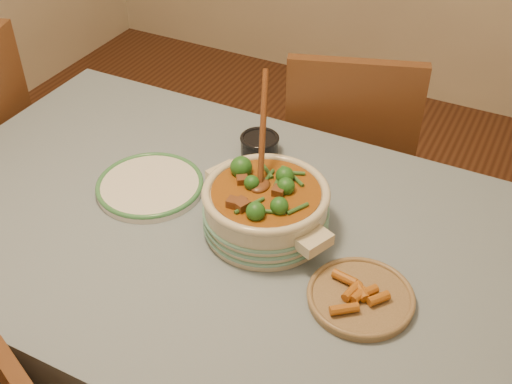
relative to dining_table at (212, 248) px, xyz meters
The scene contains 6 objects.
dining_table is the anchor object (origin of this frame).
stew_casserole 0.23m from the dining_table, 17.24° to the left, with size 0.41×0.41×0.38m.
white_plate 0.25m from the dining_table, 168.30° to the left, with size 0.32×0.32×0.03m.
condiment_bowl 0.36m from the dining_table, 94.67° to the left, with size 0.15×0.15×0.06m.
fried_plate 0.46m from the dining_table, 10.18° to the right, with size 0.25×0.25×0.04m.
chair_far 0.81m from the dining_table, 82.28° to the left, with size 0.56×0.56×0.95m.
Camera 1 is at (0.68, -1.07, 1.86)m, focal length 45.00 mm.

